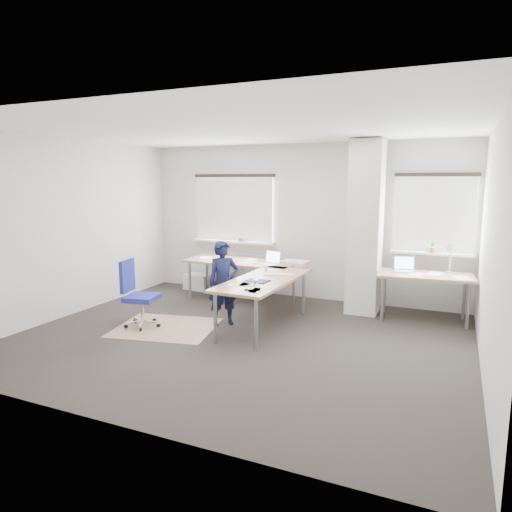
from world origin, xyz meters
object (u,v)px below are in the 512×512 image
at_px(task_chair, 140,308).
at_px(person, 223,283).
at_px(desk_side, 425,277).
at_px(desk_main, 255,271).

height_order(task_chair, person, person).
xyz_separation_m(desk_side, task_chair, (-3.83, -2.03, -0.41)).
distance_m(desk_main, person, 0.78).
bearing_deg(task_chair, desk_main, 34.77).
relative_size(desk_side, person, 1.15).
bearing_deg(desk_main, person, -101.09).
bearing_deg(person, task_chair, 164.17).
xyz_separation_m(task_chair, person, (1.10, 0.58, 0.36)).
relative_size(desk_side, task_chair, 1.46).
height_order(desk_main, task_chair, task_chair).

